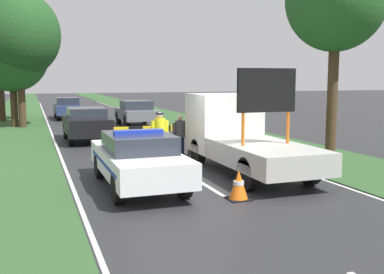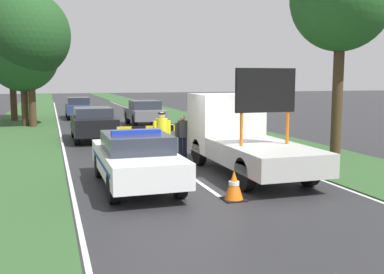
{
  "view_description": "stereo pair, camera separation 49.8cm",
  "coord_description": "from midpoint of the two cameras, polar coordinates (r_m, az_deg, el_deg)",
  "views": [
    {
      "loc": [
        -4.32,
        -12.31,
        2.85
      ],
      "look_at": [
        0.2,
        0.34,
        1.1
      ],
      "focal_mm": 42.0,
      "sensor_mm": 36.0,
      "label": 1
    },
    {
      "loc": [
        -3.85,
        -12.47,
        2.85
      ],
      "look_at": [
        0.2,
        0.34,
        1.1
      ],
      "focal_mm": 42.0,
      "sensor_mm": 36.0,
      "label": 2
    }
  ],
  "objects": [
    {
      "name": "lane_markings",
      "position": [
        26.45,
        -10.68,
        1.1
      ],
      "size": [
        6.89,
        62.04,
        0.01
      ],
      "color": "silver",
      "rests_on": "ground"
    },
    {
      "name": "pedestrian_civilian",
      "position": [
        16.0,
        -2.41,
        0.48
      ],
      "size": [
        0.56,
        0.36,
        1.57
      ],
      "rotation": [
        0.0,
        0.0,
        0.17
      ],
      "color": "#191E38",
      "rests_on": "ground"
    },
    {
      "name": "grass_verge_right",
      "position": [
        33.87,
        -3.34,
        2.59
      ],
      "size": [
        3.81,
        120.0,
        0.03
      ],
      "color": "#2D5128",
      "rests_on": "ground"
    },
    {
      "name": "grass_verge_left",
      "position": [
        32.54,
        -21.93,
        1.87
      ],
      "size": [
        3.81,
        120.0,
        0.03
      ],
      "color": "#2D5128",
      "rests_on": "ground"
    },
    {
      "name": "roadside_tree_near_right",
      "position": [
        28.64,
        -22.42,
        9.75
      ],
      "size": [
        4.23,
        4.23,
        6.53
      ],
      "color": "#42301E",
      "rests_on": "ground"
    },
    {
      "name": "road_barrier",
      "position": [
        16.47,
        -5.38,
        0.78
      ],
      "size": [
        3.12,
        0.08,
        1.15
      ],
      "rotation": [
        0.0,
        0.0,
        -0.13
      ],
      "color": "black",
      "rests_on": "ground"
    },
    {
      "name": "traffic_cone_near_truck",
      "position": [
        15.98,
        -10.75,
        -1.97
      ],
      "size": [
        0.41,
        0.41,
        0.57
      ],
      "color": "black",
      "rests_on": "ground"
    },
    {
      "name": "traffic_cone_near_police",
      "position": [
        14.64,
        -4.06,
        -2.52
      ],
      "size": [
        0.48,
        0.48,
        0.66
      ],
      "color": "black",
      "rests_on": "ground"
    },
    {
      "name": "queued_car_sedan_black",
      "position": [
        21.23,
        -13.91,
        1.7
      ],
      "size": [
        1.86,
        4.22,
        1.54
      ],
      "rotation": [
        0.0,
        0.0,
        3.14
      ],
      "color": "black",
      "rests_on": "ground"
    },
    {
      "name": "police_car",
      "position": [
        11.93,
        -8.08,
        -2.71
      ],
      "size": [
        1.84,
        4.81,
        1.53
      ],
      "rotation": [
        0.0,
        0.0,
        0.03
      ],
      "color": "white",
      "rests_on": "ground"
    },
    {
      "name": "traffic_cone_behind_barrier",
      "position": [
        10.69,
        4.61,
        -6.09
      ],
      "size": [
        0.52,
        0.52,
        0.72
      ],
      "color": "black",
      "rests_on": "ground"
    },
    {
      "name": "work_truck",
      "position": [
        14.07,
        4.99,
        0.34
      ],
      "size": [
        2.1,
        5.8,
        3.13
      ],
      "rotation": [
        0.0,
        0.0,
        3.13
      ],
      "color": "white",
      "rests_on": "ground"
    },
    {
      "name": "roadside_tree_mid_right",
      "position": [
        28.22,
        -21.65,
        12.0
      ],
      "size": [
        4.71,
        4.71,
        7.86
      ],
      "color": "#42301E",
      "rests_on": "ground"
    },
    {
      "name": "queued_car_hatch_blue",
      "position": [
        33.61,
        -15.96,
        3.62
      ],
      "size": [
        1.71,
        4.38,
        1.52
      ],
      "rotation": [
        0.0,
        0.0,
        3.14
      ],
      "color": "navy",
      "rests_on": "ground"
    },
    {
      "name": "police_officer",
      "position": [
        15.34,
        -5.03,
        0.57
      ],
      "size": [
        0.62,
        0.4,
        1.73
      ],
      "rotation": [
        0.0,
        0.0,
        2.69
      ],
      "color": "#191E38",
      "rests_on": "ground"
    },
    {
      "name": "queued_car_suv_grey",
      "position": [
        27.77,
        -7.63,
        3.13
      ],
      "size": [
        1.93,
        4.07,
        1.53
      ],
      "rotation": [
        0.0,
        0.0,
        3.14
      ],
      "color": "slate",
      "rests_on": "ground"
    },
    {
      "name": "ground_plane",
      "position": [
        13.36,
        -1.4,
        -4.9
      ],
      "size": [
        160.0,
        160.0,
        0.0
      ],
      "primitive_type": "plane",
      "color": "#28282B"
    },
    {
      "name": "traffic_cone_centre_front",
      "position": [
        14.66,
        -8.16,
        -2.53
      ],
      "size": [
        0.5,
        0.5,
        0.68
      ],
      "color": "black",
      "rests_on": "ground"
    }
  ]
}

